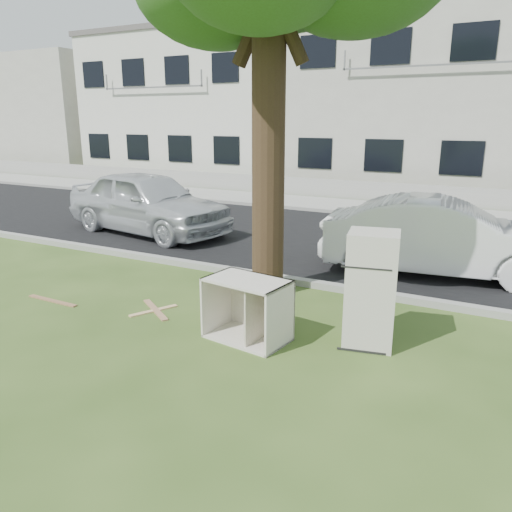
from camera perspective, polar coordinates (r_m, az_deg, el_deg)
The scene contains 16 objects.
ground at distance 7.13m, azimuth -2.31°, elevation -9.00°, with size 120.00×120.00×0.00m, color #324D1B.
road at distance 12.41m, azimuth 11.69°, elevation 1.41°, with size 120.00×7.00×0.01m, color black.
kerb_near at distance 9.18m, azimuth 5.37°, elevation -3.35°, with size 120.00×0.18×0.12m, color gray.
kerb_far at distance 15.78m, azimuth 15.36°, elevation 4.14°, with size 120.00×0.18×0.12m, color gray.
sidewalk at distance 17.18m, azimuth 16.44°, elevation 4.96°, with size 120.00×2.80×0.01m, color gray.
low_wall at distance 18.68m, azimuth 17.54°, elevation 6.75°, with size 120.00×0.15×0.70m, color gray.
townhouse_left at distance 27.70m, azimuth -5.92°, elevation 16.58°, with size 10.20×8.16×7.04m.
townhouse_center at distance 23.35m, azimuth 20.59°, elevation 16.43°, with size 11.22×8.16×7.44m.
filler_left at distance 37.61m, azimuth -24.15°, elevation 14.56°, with size 16.00×9.00×6.40m, color beige.
fridge at distance 6.75m, azimuth 13.00°, elevation -3.75°, with size 0.64×0.59×1.56m, color beige.
cabinet at distance 6.85m, azimuth -1.00°, elevation -6.13°, with size 1.11×0.69×0.86m, color beige.
plank_a at distance 9.03m, azimuth -22.24°, elevation -4.75°, with size 1.07×0.09×0.02m, color #8E6445.
plank_b at distance 8.14m, azimuth -11.42°, elevation -6.04°, with size 0.99×0.10×0.02m, color #A37755.
plank_c at distance 8.11m, azimuth -11.62°, elevation -6.14°, with size 0.80×0.09×0.02m, color tan.
car_center at distance 10.23m, azimuth 20.52°, elevation 2.02°, with size 1.58×4.52×1.49m, color white.
car_left at distance 13.50m, azimuth -12.30°, elevation 6.05°, with size 1.95×4.84×1.65m, color silver.
Camera 1 is at (3.28, -5.60, 2.95)m, focal length 35.00 mm.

